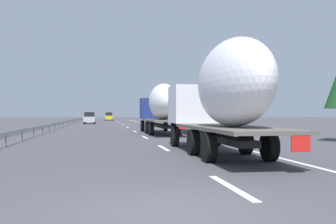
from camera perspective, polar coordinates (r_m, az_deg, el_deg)
The scene contains 21 objects.
ground_plane at distance 46.80m, azimuth -7.88°, elevation -2.27°, with size 260.00×260.00×0.00m, color #424247.
lane_stripe_0 at distance 9.37m, azimuth 9.03°, elevation -10.56°, with size 3.20×0.20×0.01m, color white.
lane_stripe_1 at distance 19.50m, azimuth -0.67°, elevation -5.16°, with size 3.20×0.20×0.01m, color white.
lane_stripe_2 at distance 28.24m, azimuth -3.34°, elevation -3.62°, with size 3.20×0.20×0.01m, color white.
lane_stripe_3 at distance 37.17m, azimuth -4.75°, elevation -2.80°, with size 3.20×0.20×0.01m, color white.
lane_stripe_4 at distance 49.16m, azimuth -5.84°, elevation -2.17°, with size 3.20×0.20×0.01m, color white.
lane_stripe_5 at distance 60.37m, azimuth -6.47°, elevation -1.80°, with size 3.20×0.20×0.01m, color white.
lane_stripe_6 at distance 72.96m, azimuth -6.94°, elevation -1.53°, with size 3.20×0.20×0.01m, color white.
lane_stripe_7 at distance 80.96m, azimuth -7.16°, elevation -1.40°, with size 3.20×0.20×0.01m, color white.
lane_stripe_8 at distance 82.50m, azimuth -7.20°, elevation -1.37°, with size 3.20×0.20×0.01m, color white.
lane_stripe_9 at distance 93.41m, azimuth -7.43°, elevation -1.24°, with size 3.20×0.20×0.01m, color white.
edge_line_right at distance 52.20m, azimuth -1.95°, elevation -2.05°, with size 110.00×0.20×0.01m, color white.
truck_lead at distance 33.09m, azimuth -1.07°, elevation 0.88°, with size 12.59×2.55×4.06m.
truck_trailing at distance 16.03m, azimuth 7.80°, elevation 2.60°, with size 12.07×2.55×4.41m.
car_silver_hatch at distance 65.66m, azimuth -11.18°, elevation -0.84°, with size 4.13×1.80×1.91m.
car_yellow_coupe at distance 95.22m, azimuth -8.49°, elevation -0.64°, with size 4.64×1.75×1.94m.
road_sign at distance 51.39m, azimuth -0.49°, elevation 0.42°, with size 0.10×0.90×3.26m.
tree_1 at distance 70.05m, azimuth 1.40°, elevation 1.94°, with size 2.73×2.73×6.73m.
tree_2 at distance 81.70m, azimuth -1.40°, elevation 1.74°, with size 2.50×2.50×7.19m.
tree_3 at distance 92.35m, azimuth -1.08°, elevation 0.81°, with size 3.50×3.50×5.13m.
guardrail_median at distance 50.01m, azimuth -14.85°, elevation -1.47°, with size 94.00×0.10×0.76m.
Camera 1 is at (-6.75, 1.08, 1.69)m, focal length 42.52 mm.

